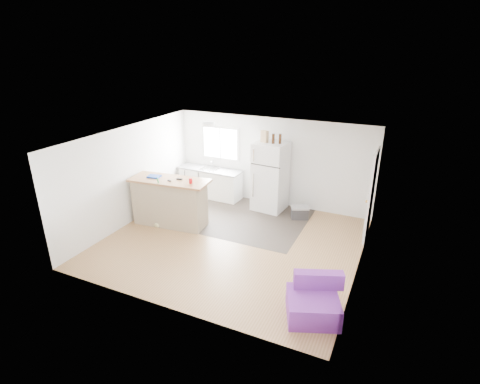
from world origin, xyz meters
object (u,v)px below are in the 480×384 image
object	(u,v)px
kitchen_cabinets	(210,182)
purple_seat	(314,302)
peninsula	(170,202)
bottle_right	(280,139)
red_cup	(191,181)
bottle_left	(273,139)
mop	(159,218)
cooler	(300,212)
refrigerator	(270,176)
cleaner_jug	(179,225)
blue_tray	(154,176)
cardboard_box	(265,136)

from	to	relation	value
kitchen_cabinets	purple_seat	xyz separation A→B (m)	(4.05, -3.84, -0.18)
peninsula	bottle_right	world-z (taller)	bottle_right
red_cup	bottle_left	bearing A→B (deg)	53.92
peninsula	mop	world-z (taller)	mop
cooler	red_cup	distance (m)	2.93
refrigerator	cleaner_jug	bearing A→B (deg)	-120.85
cooler	bottle_right	bearing A→B (deg)	137.12
kitchen_cabinets	bottle_right	distance (m)	2.62
refrigerator	bottle_right	distance (m)	1.07
peninsula	purple_seat	xyz separation A→B (m)	(4.06, -1.84, -0.35)
blue_tray	bottle_left	size ratio (longest dim) A/B	1.20
refrigerator	cardboard_box	world-z (taller)	cardboard_box
bottle_left	cardboard_box	bearing A→B (deg)	171.91
refrigerator	red_cup	distance (m)	2.31
blue_tray	cooler	bearing A→B (deg)	27.33
kitchen_cabinets	red_cup	size ratio (longest dim) A/B	15.91
cleaner_jug	blue_tray	xyz separation A→B (m)	(-0.76, 0.18, 1.08)
mop	bottle_left	bearing A→B (deg)	38.37
refrigerator	mop	xyz separation A→B (m)	(-2.05, -2.17, -0.69)
cardboard_box	bottle_right	xyz separation A→B (m)	(0.41, 0.03, -0.02)
cooler	bottle_left	distance (m)	1.99
red_cup	bottle_right	world-z (taller)	bottle_right
cooler	bottle_right	xyz separation A→B (m)	(-0.68, 0.23, 1.79)
cardboard_box	bottle_left	distance (m)	0.25
mop	blue_tray	xyz separation A→B (m)	(-0.23, 0.25, 0.97)
kitchen_cabinets	blue_tray	distance (m)	2.20
peninsula	bottle_left	xyz separation A→B (m)	(1.97, 1.81, 1.37)
purple_seat	bottle_left	world-z (taller)	bottle_left
red_cup	blue_tray	size ratio (longest dim) A/B	0.40
blue_tray	kitchen_cabinets	bearing A→B (deg)	78.57
purple_seat	red_cup	size ratio (longest dim) A/B	8.77
refrigerator	cooler	xyz separation A→B (m)	(0.92, -0.26, -0.75)
peninsula	refrigerator	world-z (taller)	refrigerator
kitchen_cabinets	blue_tray	size ratio (longest dim) A/B	6.36
cleaner_jug	refrigerator	bearing A→B (deg)	37.93
red_cup	bottle_left	xyz separation A→B (m)	(1.33, 1.83, 0.72)
blue_tray	peninsula	bearing A→B (deg)	2.55
kitchen_cabinets	red_cup	bearing A→B (deg)	-70.29
cleaner_jug	red_cup	world-z (taller)	red_cup
cooler	blue_tray	xyz separation A→B (m)	(-3.21, -1.66, 1.03)
cardboard_box	cleaner_jug	bearing A→B (deg)	-123.67
mop	bottle_left	size ratio (longest dim) A/B	5.23
bottle_right	bottle_left	bearing A→B (deg)	-159.05
cooler	red_cup	size ratio (longest dim) A/B	4.38
purple_seat	bottle_right	bearing A→B (deg)	95.88
kitchen_cabinets	red_cup	world-z (taller)	red_cup
red_cup	bottle_left	size ratio (longest dim) A/B	0.48
purple_seat	bottle_left	size ratio (longest dim) A/B	4.21
kitchen_cabinets	refrigerator	bearing A→B (deg)	-0.65
kitchen_cabinets	mop	distance (m)	2.29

